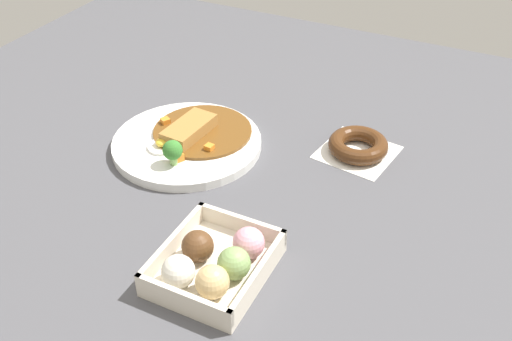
{
  "coord_description": "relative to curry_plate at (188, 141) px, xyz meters",
  "views": [
    {
      "loc": [
        -0.69,
        -0.42,
        0.65
      ],
      "look_at": [
        0.06,
        -0.05,
        0.03
      ],
      "focal_mm": 41.41,
      "sensor_mm": 36.0,
      "label": 1
    }
  ],
  "objects": [
    {
      "name": "ground_plane",
      "position": [
        -0.11,
        -0.12,
        -0.01
      ],
      "size": [
        1.6,
        1.6,
        0.0
      ],
      "primitive_type": "plane",
      "color": "#4C4C51"
    },
    {
      "name": "curry_plate",
      "position": [
        0.0,
        0.0,
        0.0
      ],
      "size": [
        0.29,
        0.29,
        0.07
      ],
      "color": "white",
      "rests_on": "ground_plane"
    },
    {
      "name": "donut_box",
      "position": [
        -0.27,
        -0.21,
        0.01
      ],
      "size": [
        0.18,
        0.15,
        0.06
      ],
      "color": "beige",
      "rests_on": "ground_plane"
    },
    {
      "name": "chocolate_ring_donut",
      "position": [
        0.13,
        -0.3,
        0.0
      ],
      "size": [
        0.15,
        0.15,
        0.03
      ],
      "color": "white",
      "rests_on": "ground_plane"
    }
  ]
}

